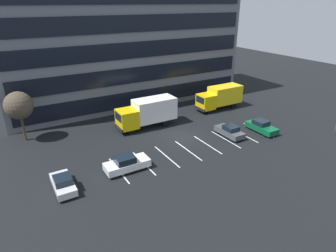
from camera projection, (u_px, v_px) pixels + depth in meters
ground_plane at (183, 137)px, 36.28m from camera, size 120.00×120.00×0.00m
office_building at (123, 46)px, 46.89m from camera, size 37.64×12.58×18.00m
lot_markings at (198, 147)px, 33.73m from camera, size 19.74×5.40×0.01m
box_truck_yellow at (148, 112)px, 38.50m from camera, size 8.15×2.70×3.78m
box_truck_yellow_all at (220, 96)px, 45.18m from camera, size 7.56×2.50×3.51m
sedan_charcoal at (230, 131)px, 36.29m from camera, size 1.69×4.05×1.45m
sedan_forest at (261, 126)px, 37.56m from camera, size 1.77×4.23×1.52m
sedan_silver at (63, 183)px, 25.92m from camera, size 1.67×3.98×1.43m
sedan_white at (127, 163)px, 28.93m from camera, size 4.50×1.88×1.61m
bare_tree at (19, 106)px, 33.73m from camera, size 3.27×3.27×6.13m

